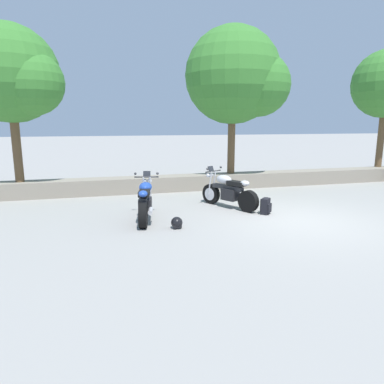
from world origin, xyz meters
The scene contains 8 objects.
ground_plane centered at (0.00, 0.00, 0.00)m, with size 120.00×120.00×0.00m, color gray.
stone_wall centered at (0.00, 4.80, 0.28)m, with size 36.00×0.80×0.55m, color gray.
motorcycle_blue_near_left centered at (-3.82, 1.11, 0.49)m, with size 0.76×2.05×1.18m.
motorcycle_silver_centre centered at (-1.28, 1.79, 0.49)m, with size 1.18×1.88×1.18m.
rider_backpack centered at (-0.54, 0.81, 0.24)m, with size 0.35×0.35×0.47m.
rider_helmet centered at (-3.21, 0.14, 0.14)m, with size 0.28×0.28×0.28m.
leafy_tree_far_left centered at (-7.38, 4.74, 3.92)m, with size 3.21×3.06×4.98m.
leafy_tree_mid_left centered at (0.17, 4.78, 4.11)m, with size 3.71×3.54×5.41m.
Camera 1 is at (-4.92, -7.67, 2.50)m, focal length 32.46 mm.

